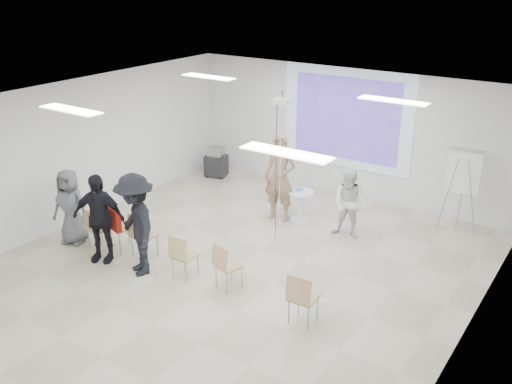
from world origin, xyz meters
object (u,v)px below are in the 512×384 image
Objects in this scene: chair_far_left at (96,226)px; chair_left_mid at (119,223)px; audience_mid at (136,218)px; pedestal_table at (301,204)px; player_right at (350,200)px; chair_center at (182,253)px; flipchart_easel at (464,172)px; audience_left at (98,212)px; chair_left_inner at (140,232)px; chair_right_far at (302,295)px; audience_outer at (70,203)px; player_left at (280,172)px; chair_right_inner at (225,263)px; av_cart at (216,163)px; laptop at (145,233)px.

chair_far_left is 0.83× the size of chair_left_mid.
pedestal_table is at bearing 100.23° from audience_mid.
chair_far_left is at bearing -147.99° from player_right.
chair_center is 5.76m from flipchart_easel.
audience_left reaches higher than chair_far_left.
chair_left_inner is 0.46× the size of audience_left.
chair_right_far reaches higher than chair_far_left.
chair_far_left is 0.71m from audience_outer.
pedestal_table is 3.53m from chair_left_inner.
audience_outer is at bearing -151.56° from player_right.
player_left is 2.21× the size of chair_left_mid.
chair_left_mid reaches higher than chair_left_inner.
player_left is 4.26m from audience_outer.
flipchart_easel reaches higher than chair_right_inner.
pedestal_table is at bearing 81.07° from chair_center.
player_right is at bearing 59.37° from chair_left_inner.
chair_right_far is at bearing -85.21° from player_right.
player_right is 4.96m from chair_far_left.
chair_left_inner is 1.12× the size of av_cart.
chair_right_inner is 1.58m from chair_right_far.
audience_left reaches higher than pedestal_table.
audience_mid reaches higher than laptop.
player_left is 1.27× the size of audience_outer.
chair_right_far is at bearing -1.84° from chair_center.
audience_left is (-1.69, -0.31, 0.48)m from chair_center.
chair_center is at bearing -12.18° from audience_left.
chair_far_left is 0.48m from chair_left_mid.
chair_left_mid is at bearing 22.23° from laptop.
chair_right_far is 4.13m from audience_left.
audience_outer reaches higher than player_right.
audience_mid is at bearing -179.28° from chair_right_far.
pedestal_table is 3.81m from chair_left_mid.
player_right is 4.11m from chair_left_inner.
pedestal_table is 0.33× the size of audience_mid.
player_right is 1.94× the size of chair_right_inner.
pedestal_table is 3.34m from flipchart_easel.
player_right is at bearing 43.78° from chair_far_left.
player_left is 6.58× the size of laptop.
flipchart_easel is (2.94, 1.30, 0.93)m from pedestal_table.
audience_outer is at bearing -140.54° from player_left.
pedestal_table is 3.43m from laptop.
flipchart_easel is at bearing 23.86° from pedestal_table.
audience_outer is 2.14× the size of av_cart.
chair_left_mid is at bearing -130.35° from player_left.
chair_left_mid reaches higher than chair_far_left.
audience_outer is at bearing -170.32° from chair_far_left.
audience_mid reaches higher than chair_left_mid.
chair_far_left is at bearing -178.98° from chair_center.
chair_right_inner is 2.55× the size of laptop.
chair_right_inner is 0.96× the size of chair_right_far.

